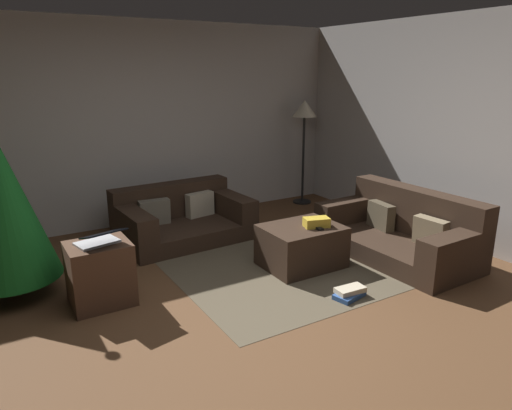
# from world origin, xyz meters

# --- Properties ---
(ground_plane) EXTENTS (6.40, 6.40, 0.00)m
(ground_plane) POSITION_xyz_m (0.00, 0.00, 0.00)
(ground_plane) COLOR brown
(rear_partition) EXTENTS (6.40, 0.12, 2.60)m
(rear_partition) POSITION_xyz_m (0.00, 3.14, 1.30)
(rear_partition) COLOR #BCB7B2
(rear_partition) RESTS_ON ground_plane
(corner_partition) EXTENTS (0.12, 6.40, 2.60)m
(corner_partition) POSITION_xyz_m (3.14, 0.00, 1.30)
(corner_partition) COLOR #B5B0AB
(corner_partition) RESTS_ON ground_plane
(couch_left) EXTENTS (1.57, 1.06, 0.63)m
(couch_left) POSITION_xyz_m (0.38, 2.25, 0.24)
(couch_left) COLOR #332319
(couch_left) RESTS_ON ground_plane
(couch_right) EXTENTS (0.94, 1.73, 0.72)m
(couch_right) POSITION_xyz_m (2.26, 0.45, 0.27)
(couch_right) COLOR #332319
(couch_right) RESTS_ON ground_plane
(ottoman) EXTENTS (0.79, 0.62, 0.44)m
(ottoman) POSITION_xyz_m (1.12, 0.77, 0.22)
(ottoman) COLOR #332319
(ottoman) RESTS_ON ground_plane
(gift_box) EXTENTS (0.29, 0.22, 0.10)m
(gift_box) POSITION_xyz_m (1.24, 0.69, 0.48)
(gift_box) COLOR gold
(gift_box) RESTS_ON ottoman
(tv_remote) EXTENTS (0.06, 0.16, 0.02)m
(tv_remote) POSITION_xyz_m (1.20, 0.64, 0.45)
(tv_remote) COLOR black
(tv_remote) RESTS_ON ottoman
(christmas_tree) EXTENTS (0.86, 0.86, 1.61)m
(christmas_tree) POSITION_xyz_m (-1.52, 1.57, 0.85)
(christmas_tree) COLOR brown
(christmas_tree) RESTS_ON ground_plane
(side_table) EXTENTS (0.52, 0.44, 0.56)m
(side_table) POSITION_xyz_m (-0.87, 1.01, 0.28)
(side_table) COLOR #4C3323
(side_table) RESTS_ON ground_plane
(laptop) EXTENTS (0.41, 0.42, 0.16)m
(laptop) POSITION_xyz_m (-0.86, 0.96, 0.61)
(laptop) COLOR silver
(laptop) RESTS_ON side_table
(book_stack) EXTENTS (0.32, 0.23, 0.09)m
(book_stack) POSITION_xyz_m (1.07, -0.04, 0.04)
(book_stack) COLOR #2D5193
(book_stack) RESTS_ON ground_plane
(corner_lamp) EXTENTS (0.36, 0.36, 1.56)m
(corner_lamp) POSITION_xyz_m (2.60, 2.75, 1.32)
(corner_lamp) COLOR black
(corner_lamp) RESTS_ON ground_plane
(area_rug) EXTENTS (2.60, 2.00, 0.01)m
(area_rug) POSITION_xyz_m (1.12, 0.77, 0.00)
(area_rug) COLOR brown
(area_rug) RESTS_ON ground_plane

